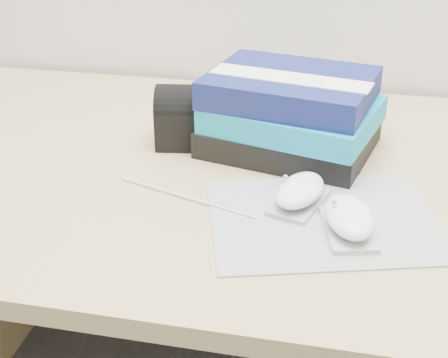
% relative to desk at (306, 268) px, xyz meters
% --- Properties ---
extents(desk, '(1.60, 0.80, 0.73)m').
position_rel_desk_xyz_m(desk, '(0.00, 0.00, 0.00)').
color(desk, tan).
rests_on(desk, ground).
extents(mousepad, '(0.38, 0.33, 0.00)m').
position_rel_desk_xyz_m(mousepad, '(0.03, -0.21, 0.24)').
color(mousepad, gray).
rests_on(mousepad, desk).
extents(mouse_rear, '(0.09, 0.12, 0.05)m').
position_rel_desk_xyz_m(mouse_rear, '(-0.01, -0.17, 0.26)').
color(mouse_rear, '#A5A4A7').
rests_on(mouse_rear, mousepad).
extents(mouse_front, '(0.09, 0.12, 0.05)m').
position_rel_desk_xyz_m(mouse_front, '(0.06, -0.23, 0.26)').
color(mouse_front, '#B0B1B3').
rests_on(mouse_front, mousepad).
extents(usb_cable, '(0.23, 0.08, 0.00)m').
position_rel_desk_xyz_m(usb_cable, '(-0.18, -0.19, 0.24)').
color(usb_cable, white).
rests_on(usb_cable, mousepad).
extents(book_stack, '(0.32, 0.28, 0.14)m').
position_rel_desk_xyz_m(book_stack, '(-0.04, 0.02, 0.30)').
color(book_stack, black).
rests_on(book_stack, desk).
extents(pouch, '(0.13, 0.10, 0.11)m').
position_rel_desk_xyz_m(pouch, '(-0.22, 0.00, 0.29)').
color(pouch, black).
rests_on(pouch, desk).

